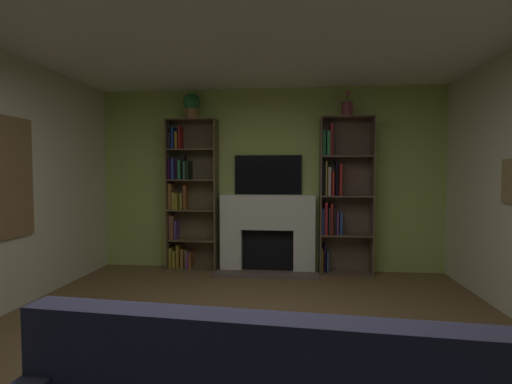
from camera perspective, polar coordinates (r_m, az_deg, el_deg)
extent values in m
plane|color=brown|center=(3.02, -2.53, -25.18)|extent=(6.93, 6.93, 0.00)
cube|color=#B5C761|center=(5.57, 1.89, 1.90)|extent=(5.13, 0.06, 2.66)
cube|color=#958051|center=(4.43, 34.20, 1.37)|extent=(0.03, 0.30, 0.44)
cube|color=#48583F|center=(4.42, 34.08, 1.37)|extent=(0.01, 0.24, 0.38)
cube|color=white|center=(5.60, -3.68, -8.65)|extent=(0.31, 0.24, 0.61)
cube|color=white|center=(5.52, 7.28, -8.82)|extent=(0.31, 0.24, 0.61)
cube|color=white|center=(5.45, 1.77, -3.05)|extent=(1.36, 0.24, 0.50)
cube|color=black|center=(5.61, 1.82, -8.62)|extent=(0.75, 0.08, 0.61)
cube|color=brown|center=(5.34, 1.54, -12.40)|extent=(1.46, 0.30, 0.03)
cube|color=black|center=(5.51, 1.85, 2.60)|extent=(0.97, 0.06, 0.57)
cube|color=brown|center=(5.70, -13.07, -0.43)|extent=(0.02, 0.29, 2.20)
cube|color=brown|center=(5.51, -6.05, -0.48)|extent=(0.02, 0.29, 2.20)
cube|color=brown|center=(5.73, -9.25, -0.38)|extent=(0.73, 0.02, 2.20)
cube|color=brown|center=(5.76, -9.53, -11.37)|extent=(0.69, 0.29, 0.02)
cube|color=olive|center=(5.83, -12.55, -9.62)|extent=(0.04, 0.23, 0.30)
cube|color=olive|center=(5.82, -12.05, -9.84)|extent=(0.04, 0.22, 0.26)
cube|color=olive|center=(5.79, -11.53, -9.46)|extent=(0.04, 0.22, 0.35)
cube|color=olive|center=(5.80, -10.92, -9.76)|extent=(0.04, 0.19, 0.28)
cube|color=olive|center=(5.79, -10.39, -9.85)|extent=(0.03, 0.17, 0.27)
cube|color=#662E75|center=(5.75, -10.12, -10.05)|extent=(0.04, 0.24, 0.24)
cube|color=#945429|center=(5.75, -9.74, -10.06)|extent=(0.03, 0.23, 0.24)
cube|color=brown|center=(5.67, -9.56, -7.14)|extent=(0.69, 0.29, 0.02)
cube|color=brown|center=(5.76, -12.58, -5.17)|extent=(0.03, 0.20, 0.35)
cube|color=brown|center=(5.75, -12.27, -5.19)|extent=(0.02, 0.20, 0.35)
cube|color=#4F3A80|center=(5.76, -11.90, -5.55)|extent=(0.03, 0.18, 0.27)
cube|color=brown|center=(5.61, -9.60, -2.70)|extent=(0.69, 0.29, 0.02)
cube|color=olive|center=(5.71, -12.65, -0.65)|extent=(0.04, 0.22, 0.38)
cube|color=olive|center=(5.70, -12.16, -1.28)|extent=(0.04, 0.21, 0.25)
cube|color=olive|center=(5.67, -11.73, -1.38)|extent=(0.04, 0.24, 0.24)
cube|color=olive|center=(5.69, -11.09, -1.35)|extent=(0.04, 0.17, 0.24)
cube|color=brown|center=(5.67, -10.56, -0.77)|extent=(0.04, 0.17, 0.35)
cube|color=brown|center=(5.59, -9.64, 1.80)|extent=(0.69, 0.29, 0.02)
cube|color=black|center=(5.69, -12.75, 3.41)|extent=(0.03, 0.24, 0.30)
cube|color=#303C91|center=(5.69, -12.27, 3.41)|extent=(0.04, 0.21, 0.30)
cube|color=#27112D|center=(5.69, -11.75, 3.40)|extent=(0.03, 0.18, 0.30)
cube|color=#30784C|center=(5.65, -11.29, 3.33)|extent=(0.04, 0.22, 0.28)
cube|color=black|center=(5.67, -10.77, 3.66)|extent=(0.03, 0.16, 0.35)
cube|color=#356C4C|center=(5.62, -10.54, 3.21)|extent=(0.03, 0.23, 0.26)
cube|color=black|center=(5.61, -10.12, 3.28)|extent=(0.04, 0.24, 0.27)
cube|color=brown|center=(5.60, -9.67, 6.32)|extent=(0.69, 0.29, 0.02)
cube|color=black|center=(5.71, -12.73, 7.49)|extent=(0.04, 0.22, 0.23)
cube|color=#1C3B97|center=(5.71, -12.29, 7.90)|extent=(0.03, 0.20, 0.32)
cube|color=olive|center=(5.70, -11.78, 7.61)|extent=(0.04, 0.19, 0.25)
cube|color=#AD211E|center=(5.69, -11.32, 8.00)|extent=(0.02, 0.20, 0.33)
cube|color=brown|center=(5.64, -9.71, 10.70)|extent=(0.69, 0.29, 0.02)
cube|color=brown|center=(5.39, 9.72, -0.58)|extent=(0.02, 0.31, 2.20)
cube|color=brown|center=(5.48, 17.18, -0.61)|extent=(0.02, 0.31, 2.20)
cube|color=brown|center=(5.57, 13.29, -0.50)|extent=(0.73, 0.02, 2.20)
cube|color=brown|center=(5.60, 13.35, -11.83)|extent=(0.69, 0.31, 0.02)
cube|color=olive|center=(5.54, 9.94, -10.06)|extent=(0.02, 0.23, 0.34)
cube|color=black|center=(5.56, 10.31, -9.72)|extent=(0.02, 0.19, 0.39)
cube|color=#324E86|center=(5.57, 10.74, -10.23)|extent=(0.02, 0.20, 0.29)
cube|color=brown|center=(5.48, 13.42, -6.35)|extent=(0.69, 0.31, 0.02)
cube|color=navy|center=(5.45, 10.06, -4.32)|extent=(0.04, 0.22, 0.37)
cube|color=#A61E28|center=(5.44, 10.51, -3.89)|extent=(0.03, 0.25, 0.45)
cube|color=black|center=(5.44, 11.00, -4.28)|extent=(0.03, 0.26, 0.38)
cube|color=red|center=(5.45, 11.33, -3.96)|extent=(0.02, 0.23, 0.44)
cube|color=black|center=(5.46, 11.70, -4.21)|extent=(0.04, 0.23, 0.39)
cube|color=#643164|center=(5.47, 12.14, -4.55)|extent=(0.03, 0.23, 0.33)
cube|color=#2C4A88|center=(5.49, 12.66, -4.61)|extent=(0.04, 0.20, 0.31)
cube|color=brown|center=(5.42, 13.48, -0.59)|extent=(0.69, 0.31, 0.02)
cube|color=black|center=(5.40, 10.08, 1.98)|extent=(0.03, 0.23, 0.46)
cube|color=olive|center=(5.41, 10.52, 2.05)|extent=(0.02, 0.24, 0.48)
cube|color=beige|center=(5.43, 10.99, 1.61)|extent=(0.04, 0.19, 0.39)
cube|color=#AA291C|center=(5.42, 11.53, 1.28)|extent=(0.02, 0.24, 0.33)
cube|color=black|center=(5.43, 12.05, 2.04)|extent=(0.04, 0.22, 0.48)
cube|color=#A52422|center=(5.42, 12.60, 1.86)|extent=(0.03, 0.24, 0.44)
cube|color=brown|center=(5.42, 13.55, 5.23)|extent=(0.69, 0.31, 0.02)
cube|color=#2E7947|center=(5.42, 10.21, 7.24)|extent=(0.04, 0.22, 0.36)
cube|color=#2D753B|center=(5.41, 10.86, 7.16)|extent=(0.04, 0.26, 0.34)
cube|color=#AC2433|center=(5.45, 11.30, 7.73)|extent=(0.04, 0.20, 0.45)
cube|color=brown|center=(5.47, 13.62, 10.91)|extent=(0.69, 0.31, 0.02)
cylinder|color=#A77749|center=(5.65, -9.73, 11.56)|extent=(0.18, 0.18, 0.15)
sphere|color=#297937|center=(5.68, -9.75, 13.28)|extent=(0.24, 0.24, 0.24)
cylinder|color=brown|center=(5.49, 13.62, 12.05)|extent=(0.15, 0.15, 0.20)
cylinder|color=#4C7F3F|center=(5.50, 13.76, 13.76)|extent=(0.01, 0.01, 0.12)
sphere|color=#E25F80|center=(5.51, 13.76, 14.38)|extent=(0.06, 0.06, 0.06)
cylinder|color=#4C7F3F|center=(5.51, 13.61, 13.67)|extent=(0.01, 0.01, 0.11)
sphere|color=#E25F80|center=(5.52, 13.62, 14.24)|extent=(0.04, 0.04, 0.04)
cube|color=#484669|center=(1.68, -0.78, -25.36)|extent=(1.99, 0.31, 0.45)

